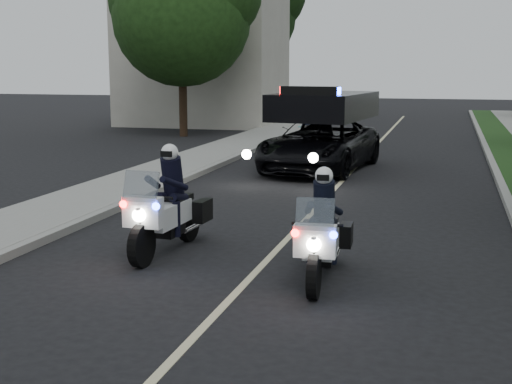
% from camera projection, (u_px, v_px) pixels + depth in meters
% --- Properties ---
extents(ground, '(120.00, 120.00, 0.00)m').
position_uv_depth(ground, '(253.00, 275.00, 10.52)').
color(ground, black).
rests_on(ground, ground).
extents(curb_right, '(0.20, 60.00, 0.15)m').
position_uv_depth(curb_right, '(499.00, 179.00, 18.93)').
color(curb_right, gray).
rests_on(curb_right, ground).
extents(curb_left, '(0.20, 60.00, 0.15)m').
position_uv_depth(curb_left, '(211.00, 168.00, 21.06)').
color(curb_left, gray).
rests_on(curb_left, ground).
extents(sidewalk_left, '(2.00, 60.00, 0.16)m').
position_uv_depth(sidewalk_left, '(177.00, 166.00, 21.35)').
color(sidewalk_left, gray).
rests_on(sidewalk_left, ground).
extents(building_far, '(8.00, 6.00, 7.00)m').
position_uv_depth(building_far, '(203.00, 58.00, 37.18)').
color(building_far, '#A8A396').
rests_on(building_far, ground).
extents(lane_marking, '(0.12, 50.00, 0.01)m').
position_uv_depth(lane_marking, '(347.00, 176.00, 20.01)').
color(lane_marking, '#BFB78C').
rests_on(lane_marking, ground).
extents(police_moto_left, '(0.88, 2.19, 1.82)m').
position_uv_depth(police_moto_left, '(168.00, 252.00, 11.77)').
color(police_moto_left, silver).
rests_on(police_moto_left, ground).
extents(police_moto_right, '(0.79, 1.99, 1.67)m').
position_uv_depth(police_moto_right, '(321.00, 281.00, 10.23)').
color(police_moto_right, silver).
rests_on(police_moto_right, ground).
extents(police_suv, '(3.25, 5.84, 2.70)m').
position_uv_depth(police_suv, '(320.00, 170.00, 21.09)').
color(police_suv, black).
rests_on(police_suv, ground).
extents(bicycle, '(0.57, 1.62, 0.84)m').
position_uv_depth(bicycle, '(307.00, 148.00, 26.93)').
color(bicycle, black).
rests_on(bicycle, ground).
extents(cyclist, '(0.63, 0.45, 1.66)m').
position_uv_depth(cyclist, '(307.00, 148.00, 26.93)').
color(cyclist, black).
rests_on(cyclist, ground).
extents(tree_left_near, '(6.23, 6.23, 10.10)m').
position_uv_depth(tree_left_near, '(184.00, 136.00, 31.30)').
color(tree_left_near, '#1F4316').
rests_on(tree_left_near, ground).
extents(tree_left_far, '(8.41, 8.41, 12.05)m').
position_uv_depth(tree_left_far, '(236.00, 118.00, 42.51)').
color(tree_left_far, '#173410').
rests_on(tree_left_far, ground).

